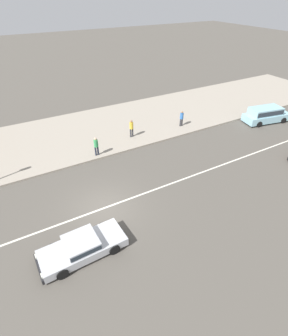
{
  "coord_description": "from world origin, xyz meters",
  "views": [
    {
      "loc": [
        -3.73,
        -11.85,
        11.59
      ],
      "look_at": [
        3.83,
        1.64,
        0.8
      ],
      "focal_mm": 28.0,
      "sensor_mm": 36.0,
      "label": 1
    }
  ],
  "objects_px": {
    "pedestrian_mid_kerb": "(182,117)",
    "pedestrian_by_shop": "(96,145)",
    "sedan_silver_0": "(82,246)",
    "minivan_pale_blue_1": "(266,114)",
    "pedestrian_near_clock": "(131,127)"
  },
  "relations": [
    {
      "from": "pedestrian_near_clock",
      "to": "pedestrian_mid_kerb",
      "type": "height_order",
      "value": "pedestrian_near_clock"
    },
    {
      "from": "sedan_silver_0",
      "to": "minivan_pale_blue_1",
      "type": "height_order",
      "value": "minivan_pale_blue_1"
    },
    {
      "from": "minivan_pale_blue_1",
      "to": "pedestrian_by_shop",
      "type": "bearing_deg",
      "value": 173.14
    },
    {
      "from": "minivan_pale_blue_1",
      "to": "pedestrian_near_clock",
      "type": "relative_size",
      "value": 3.1
    },
    {
      "from": "minivan_pale_blue_1",
      "to": "sedan_silver_0",
      "type": "bearing_deg",
      "value": -163.21
    },
    {
      "from": "minivan_pale_blue_1",
      "to": "pedestrian_near_clock",
      "type": "distance_m",
      "value": 14.03
    },
    {
      "from": "sedan_silver_0",
      "to": "pedestrian_mid_kerb",
      "type": "distance_m",
      "value": 16.49
    },
    {
      "from": "sedan_silver_0",
      "to": "pedestrian_mid_kerb",
      "type": "xyz_separation_m",
      "value": [
        13.32,
        9.7,
        0.51
      ]
    },
    {
      "from": "pedestrian_near_clock",
      "to": "pedestrian_by_shop",
      "type": "xyz_separation_m",
      "value": [
        -3.93,
        -1.45,
        -0.03
      ]
    },
    {
      "from": "pedestrian_mid_kerb",
      "to": "pedestrian_by_shop",
      "type": "distance_m",
      "value": 9.29
    },
    {
      "from": "sedan_silver_0",
      "to": "minivan_pale_blue_1",
      "type": "xyz_separation_m",
      "value": [
        21.59,
        6.51,
        0.31
      ]
    },
    {
      "from": "minivan_pale_blue_1",
      "to": "pedestrian_near_clock",
      "type": "xyz_separation_m",
      "value": [
        -13.57,
        3.55,
        0.26
      ]
    },
    {
      "from": "pedestrian_mid_kerb",
      "to": "pedestrian_by_shop",
      "type": "xyz_separation_m",
      "value": [
        -9.23,
        -1.08,
        0.03
      ]
    },
    {
      "from": "pedestrian_mid_kerb",
      "to": "pedestrian_by_shop",
      "type": "bearing_deg",
      "value": -173.32
    },
    {
      "from": "sedan_silver_0",
      "to": "pedestrian_by_shop",
      "type": "bearing_deg",
      "value": 64.6
    }
  ]
}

